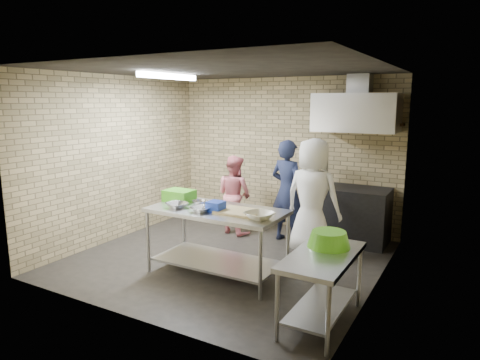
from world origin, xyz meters
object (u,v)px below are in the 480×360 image
at_px(green_crate, 179,196).
at_px(woman_pink, 234,195).
at_px(side_counter, 321,289).
at_px(stove, 350,215).
at_px(man_navy, 287,191).
at_px(woman_white, 312,197).
at_px(green_basin, 329,239).
at_px(bottle_red, 362,117).
at_px(blue_tub, 216,206).
at_px(prep_table, 217,242).

bearing_deg(green_crate, woman_pink, 90.69).
relative_size(side_counter, stove, 1.00).
height_order(man_navy, woman_white, woman_white).
relative_size(green_basin, woman_pink, 0.34).
height_order(green_crate, bottle_red, bottle_red).
bearing_deg(green_crate, man_navy, 59.42).
height_order(blue_tub, woman_white, woman_white).
relative_size(stove, green_basin, 2.61).
bearing_deg(green_basin, bottle_red, 97.90).
relative_size(bottle_red, woman_white, 0.10).
distance_m(side_counter, green_crate, 2.49).
height_order(green_crate, woman_white, woman_white).
bearing_deg(bottle_red, green_crate, -129.66).
distance_m(side_counter, man_navy, 2.70).
bearing_deg(green_basin, woman_white, 115.42).
relative_size(prep_table, woman_white, 1.02).
bearing_deg(green_crate, blue_tub, -16.35).
bearing_deg(man_navy, prep_table, 94.79).
height_order(prep_table, stove, stove).
distance_m(prep_table, green_crate, 0.88).
height_order(prep_table, bottle_red, bottle_red).
bearing_deg(man_navy, woman_white, 158.63).
relative_size(prep_table, bottle_red, 9.92).
relative_size(green_crate, man_navy, 0.24).
xyz_separation_m(green_crate, woman_white, (1.53, 1.22, -0.09)).
height_order(blue_tub, green_basin, blue_tub).
height_order(side_counter, blue_tub, blue_tub).
bearing_deg(blue_tub, stove, 63.96).
relative_size(blue_tub, green_basin, 0.43).
distance_m(green_basin, man_navy, 2.44).
bearing_deg(man_navy, bottle_red, -130.80).
height_order(green_crate, woman_pink, woman_pink).
height_order(prep_table, woman_pink, woman_pink).
bearing_deg(stove, prep_table, -118.08).
height_order(side_counter, green_basin, green_basin).
xyz_separation_m(side_counter, man_navy, (-1.37, 2.28, 0.46)).
relative_size(green_crate, blue_tub, 2.00).
bearing_deg(woman_white, prep_table, 63.71).
relative_size(bottle_red, man_navy, 0.11).
bearing_deg(stove, bottle_red, 78.23).
bearing_deg(stove, green_crate, -132.01).
bearing_deg(bottle_red, green_basin, -82.10).
relative_size(man_navy, woman_pink, 1.23).
bearing_deg(green_basin, prep_table, 169.44).
xyz_separation_m(side_counter, green_crate, (-2.32, 0.67, 0.60)).
bearing_deg(blue_tub, bottle_red, 65.19).
bearing_deg(side_counter, green_crate, 163.94).
bearing_deg(prep_table, side_counter, -18.67).
height_order(side_counter, bottle_red, bottle_red).
height_order(prep_table, woman_white, woman_white).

